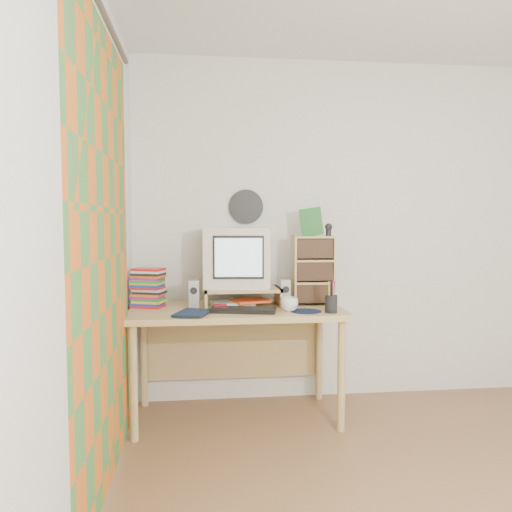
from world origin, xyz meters
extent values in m
plane|color=white|center=(0.00, 1.75, 1.25)|extent=(3.50, 0.00, 3.50)
plane|color=white|center=(-1.75, 0.00, 1.25)|extent=(0.00, 3.50, 3.50)
plane|color=#D2631D|center=(-1.71, 0.48, 1.15)|extent=(0.00, 2.20, 2.20)
cylinder|color=black|center=(-0.93, 1.73, 1.43)|extent=(0.25, 0.02, 0.25)
cube|color=#DAB175|center=(-1.03, 1.38, 0.73)|extent=(1.40, 0.70, 0.04)
cube|color=#DAB175|center=(-1.03, 1.71, 0.38)|extent=(1.33, 0.02, 0.41)
cylinder|color=#DAB175|center=(-1.67, 1.09, 0.35)|extent=(0.05, 0.05, 0.71)
cylinder|color=#DAB175|center=(-0.39, 1.09, 0.35)|extent=(0.05, 0.05, 0.71)
cylinder|color=#DAB175|center=(-1.67, 1.67, 0.35)|extent=(0.05, 0.05, 0.71)
cylinder|color=#DAB175|center=(-0.39, 1.67, 0.35)|extent=(0.05, 0.05, 0.71)
cube|color=tan|center=(-1.23, 1.48, 0.81)|extent=(0.02, 0.30, 0.12)
cube|color=tan|center=(-0.73, 1.48, 0.81)|extent=(0.02, 0.30, 0.12)
cube|color=tan|center=(-0.98, 1.48, 0.86)|extent=(0.52, 0.30, 0.02)
cube|color=silver|center=(-1.02, 1.53, 1.08)|extent=(0.47, 0.47, 0.41)
cube|color=#A3A5A8|center=(-1.31, 1.41, 0.84)|extent=(0.07, 0.07, 0.18)
cube|color=#A3A5A8|center=(-0.69, 1.43, 0.84)|extent=(0.07, 0.07, 0.18)
cube|color=black|center=(-1.00, 1.21, 0.76)|extent=(0.43, 0.22, 0.03)
cube|color=tan|center=(-0.49, 1.46, 0.99)|extent=(0.29, 0.16, 0.47)
imported|color=white|center=(-0.70, 1.21, 0.79)|extent=(0.12, 0.12, 0.09)
imported|color=#0E1B34|center=(-1.40, 1.18, 0.77)|extent=(0.27, 0.24, 0.05)
cylinder|color=black|center=(-0.60, 1.19, 0.75)|extent=(0.23, 0.23, 0.00)
cube|color=#AD1227|center=(-1.14, 1.28, 0.77)|extent=(0.09, 0.06, 0.04)
cube|color=#1A5D1F|center=(-0.50, 1.47, 1.32)|extent=(0.15, 0.05, 0.19)
camera|label=1|loc=(-1.27, -1.90, 1.33)|focal=35.00mm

